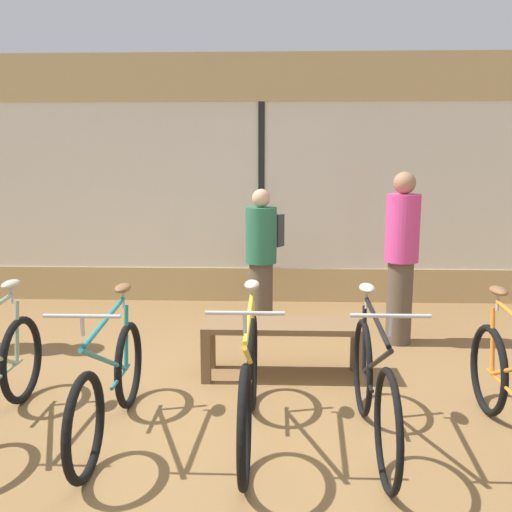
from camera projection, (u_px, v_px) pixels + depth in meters
ground_plane at (248, 421)px, 4.21m from camera, size 24.00×24.00×0.00m
shop_back_wall at (261, 178)px, 7.38m from camera, size 12.00×0.08×3.20m
bicycle_left at (110, 386)px, 3.92m from camera, size 0.46×1.69×1.01m
bicycle_center at (249, 384)px, 3.87m from camera, size 0.46×1.78×1.05m
bicycle_right at (373, 388)px, 3.80m from camera, size 0.46×1.72×1.04m
display_bench at (283, 333)px, 5.00m from camera, size 1.40×0.44×0.49m
customer_near_rack at (262, 255)px, 6.26m from camera, size 0.49×0.56×1.58m
customer_by_window at (401, 255)px, 5.79m from camera, size 0.43×0.43×1.77m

